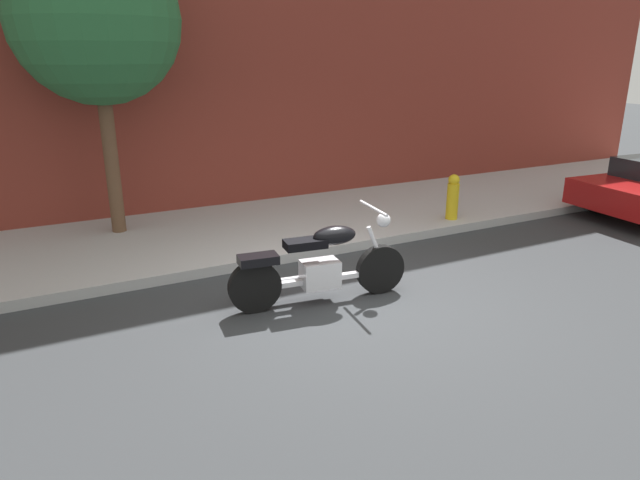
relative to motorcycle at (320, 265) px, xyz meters
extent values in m
plane|color=#303335|center=(0.38, -0.23, -0.46)|extent=(60.00, 60.00, 0.00)
cube|color=#ADADAD|center=(0.38, 2.89, -0.39)|extent=(22.23, 3.09, 0.14)
cylinder|color=black|center=(0.78, -0.10, -0.15)|extent=(0.61, 0.18, 0.61)
cylinder|color=black|center=(-0.78, 0.09, -0.15)|extent=(0.61, 0.18, 0.61)
cube|color=silver|center=(0.00, -0.01, -0.10)|extent=(0.47, 0.33, 0.32)
cube|color=silver|center=(0.00, -0.01, -0.17)|extent=(1.41, 0.25, 0.06)
ellipsoid|color=black|center=(0.18, -0.03, 0.35)|extent=(0.55, 0.32, 0.22)
cube|color=black|center=(-0.18, 0.02, 0.29)|extent=(0.51, 0.30, 0.10)
cube|color=black|center=(-0.73, 0.08, 0.17)|extent=(0.47, 0.29, 0.10)
cylinder|color=silver|center=(0.72, -0.09, 0.13)|extent=(0.28, 0.08, 0.58)
cylinder|color=silver|center=(0.66, -0.08, 0.63)|extent=(0.12, 0.70, 0.04)
sphere|color=silver|center=(0.80, -0.10, 0.47)|extent=(0.17, 0.17, 0.17)
cylinder|color=silver|center=(-0.23, 0.18, -0.20)|extent=(0.81, 0.18, 0.09)
cylinder|color=black|center=(6.46, 1.19, -0.14)|extent=(0.65, 0.26, 0.64)
cylinder|color=brown|center=(-1.73, 3.57, 0.85)|extent=(0.21, 0.21, 2.61)
sphere|color=#286236|center=(-1.73, 3.57, 2.82)|extent=(2.39, 2.39, 2.39)
cylinder|color=gold|center=(3.41, 1.71, -0.08)|extent=(0.20, 0.20, 0.75)
sphere|color=gold|center=(3.41, 1.71, 0.35)|extent=(0.19, 0.19, 0.19)
camera|label=1|loc=(-2.81, -5.44, 2.32)|focal=31.55mm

